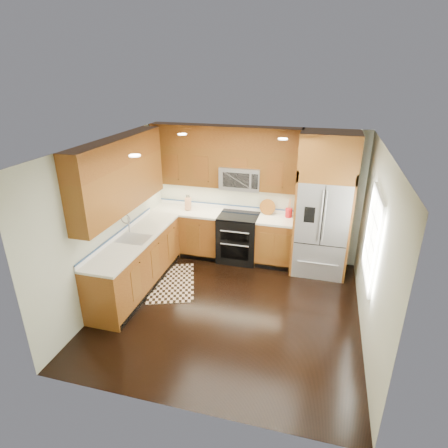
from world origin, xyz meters
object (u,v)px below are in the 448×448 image
(range, at_px, (238,238))
(utensil_crock, at_px, (289,211))
(knife_block, at_px, (188,203))
(refrigerator, at_px, (324,206))
(rug, at_px, (172,282))

(range, relative_size, utensil_crock, 2.60)
(range, xyz_separation_m, knife_block, (-1.06, 0.08, 0.59))
(refrigerator, xyz_separation_m, utensil_crock, (-0.62, 0.22, -0.24))
(utensil_crock, bearing_deg, rug, -144.00)
(knife_block, bearing_deg, utensil_crock, 2.99)
(rug, relative_size, utensil_crock, 3.59)
(refrigerator, bearing_deg, range, 178.60)
(knife_block, relative_size, utensil_crock, 0.84)
(utensil_crock, bearing_deg, knife_block, -177.01)
(range, distance_m, refrigerator, 1.76)
(rug, bearing_deg, refrigerator, 5.12)
(range, bearing_deg, utensil_crock, 11.00)
(refrigerator, xyz_separation_m, rug, (-2.50, -1.15, -1.30))
(rug, distance_m, knife_block, 1.65)
(range, height_order, refrigerator, refrigerator)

